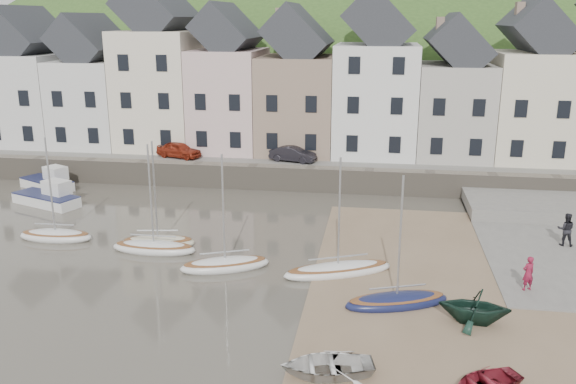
% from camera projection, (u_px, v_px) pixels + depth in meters
% --- Properties ---
extents(ground, '(160.00, 160.00, 0.00)m').
position_uv_depth(ground, '(269.00, 284.00, 29.61)').
color(ground, '#4D463C').
rests_on(ground, ground).
extents(quay_land, '(90.00, 30.00, 1.50)m').
position_uv_depth(quay_land, '(328.00, 142.00, 59.79)').
color(quay_land, '#335120').
rests_on(quay_land, ground).
extents(quay_street, '(70.00, 7.00, 0.10)m').
position_uv_depth(quay_street, '(316.00, 160.00, 48.65)').
color(quay_street, slate).
rests_on(quay_street, quay_land).
extents(seawall, '(70.00, 1.20, 1.80)m').
position_uv_depth(seawall, '(310.00, 179.00, 45.50)').
color(seawall, slate).
rests_on(seawall, ground).
extents(beach, '(18.00, 26.00, 0.06)m').
position_uv_depth(beach, '(503.00, 299.00, 27.98)').
color(beach, '#7A624A').
rests_on(beach, ground).
extents(slipway, '(8.00, 18.00, 0.12)m').
position_uv_depth(slipway, '(550.00, 242.00, 34.98)').
color(slipway, slate).
rests_on(slipway, ground).
extents(hillside, '(134.40, 84.00, 84.00)m').
position_uv_depth(hillside, '(310.00, 226.00, 92.30)').
color(hillside, '#335120').
rests_on(hillside, ground).
extents(townhouse_terrace, '(61.05, 8.00, 13.93)m').
position_uv_depth(townhouse_terrace, '(342.00, 83.00, 50.11)').
color(townhouse_terrace, silver).
rests_on(townhouse_terrace, quay_land).
extents(sailboat_0, '(4.45, 1.66, 6.32)m').
position_uv_depth(sailboat_0, '(56.00, 235.00, 35.52)').
color(sailboat_0, silver).
rests_on(sailboat_0, ground).
extents(sailboat_1, '(4.78, 1.50, 6.32)m').
position_uv_depth(sailboat_1, '(154.00, 247.00, 33.69)').
color(sailboat_1, silver).
rests_on(sailboat_1, ground).
extents(sailboat_2, '(4.39, 2.17, 6.32)m').
position_uv_depth(sailboat_2, '(158.00, 242.00, 34.50)').
color(sailboat_2, beige).
rests_on(sailboat_2, ground).
extents(sailboat_3, '(4.87, 3.17, 6.32)m').
position_uv_depth(sailboat_3, '(225.00, 264.00, 31.35)').
color(sailboat_3, silver).
rests_on(sailboat_3, ground).
extents(sailboat_4, '(5.86, 3.66, 6.32)m').
position_uv_depth(sailboat_4, '(338.00, 270.00, 30.69)').
color(sailboat_4, silver).
rests_on(sailboat_4, ground).
extents(sailboat_5, '(5.08, 3.08, 6.32)m').
position_uv_depth(sailboat_5, '(397.00, 301.00, 27.32)').
color(sailboat_5, '#151B43').
rests_on(sailboat_5, ground).
extents(motorboat_0, '(5.37, 3.43, 1.70)m').
position_uv_depth(motorboat_0, '(49.00, 197.00, 42.09)').
color(motorboat_0, silver).
rests_on(motorboat_0, ground).
extents(motorboat_2, '(4.86, 3.62, 1.70)m').
position_uv_depth(motorboat_2, '(49.00, 181.00, 46.00)').
color(motorboat_2, silver).
rests_on(motorboat_2, ground).
extents(rowboat_white, '(3.84, 3.09, 0.71)m').
position_uv_depth(rowboat_white, '(327.00, 365.00, 21.98)').
color(rowboat_white, silver).
rests_on(rowboat_white, beach).
extents(rowboat_green, '(3.21, 2.85, 1.56)m').
position_uv_depth(rowboat_green, '(475.00, 306.00, 25.57)').
color(rowboat_green, '#153026').
rests_on(rowboat_green, beach).
extents(rowboat_red, '(3.33, 3.07, 0.56)m').
position_uv_depth(rowboat_red, '(486.00, 382.00, 21.10)').
color(rowboat_red, maroon).
rests_on(rowboat_red, beach).
extents(person_red, '(0.73, 0.63, 1.69)m').
position_uv_depth(person_red, '(528.00, 273.00, 28.52)').
color(person_red, maroon).
rests_on(person_red, slipway).
extents(person_dark, '(1.03, 0.86, 1.91)m').
position_uv_depth(person_dark, '(566.00, 229.00, 34.12)').
color(person_dark, black).
rests_on(person_dark, slipway).
extents(car_left, '(4.04, 2.58, 1.28)m').
position_uv_depth(car_left, '(179.00, 150.00, 49.13)').
color(car_left, maroon).
rests_on(car_left, quay_street).
extents(car_right, '(3.89, 2.13, 1.22)m').
position_uv_depth(car_right, '(293.00, 154.00, 47.76)').
color(car_right, black).
rests_on(car_right, quay_street).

